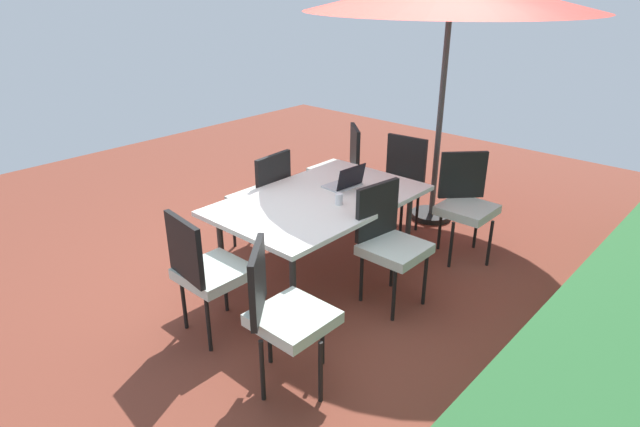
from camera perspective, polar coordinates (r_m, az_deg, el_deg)
name	(u,v)px	position (r m, az deg, el deg)	size (l,w,h in m)	color
ground_plane	(320,274)	(4.89, 0.00, -6.41)	(10.00, 10.00, 0.02)	brown
dining_table	(320,203)	(4.58, 0.00, 1.13)	(1.82, 1.14, 0.73)	white
chair_west	(398,181)	(5.53, 8.34, 3.49)	(0.48, 0.47, 0.98)	silver
chair_northeast	(283,310)	(3.40, -3.99, -10.20)	(0.58, 0.59, 0.98)	silver
chair_north	(389,239)	(4.28, 7.40, -2.74)	(0.48, 0.49, 0.98)	silver
chair_east	(206,268)	(3.92, -12.02, -5.72)	(0.48, 0.47, 0.98)	silver
chair_northwest	(466,201)	(5.15, 15.24, 1.31)	(0.59, 0.59, 0.98)	silver
chair_south	(263,195)	(5.13, -6.09, 1.97)	(0.46, 0.48, 0.98)	silver
chair_southwest	(341,165)	(5.93, 2.27, 5.13)	(0.59, 0.59, 0.98)	silver
laptop	(345,182)	(4.78, 2.72, 3.33)	(0.34, 0.27, 0.21)	#B7B7BC
cup	(339,199)	(4.41, 2.04, 1.55)	(0.06, 0.06, 0.09)	white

